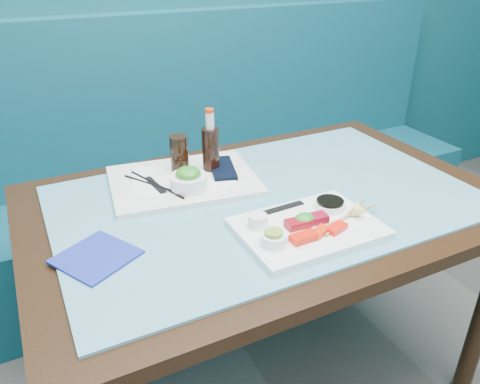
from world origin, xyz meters
name	(u,v)px	position (x,y,z in m)	size (l,w,h in m)	color
booth_bench	(179,193)	(0.00, 2.29, 0.37)	(3.00, 0.56, 1.17)	#0E4858
dining_table	(266,224)	(0.00, 1.45, 0.67)	(1.40, 0.90, 0.75)	black
glass_top	(267,199)	(0.00, 1.45, 0.75)	(1.22, 0.76, 0.01)	#579AAF
sashimi_plate	(308,228)	(0.00, 1.24, 0.77)	(0.36, 0.26, 0.02)	white
salmon_left	(304,237)	(-0.05, 1.18, 0.79)	(0.07, 0.03, 0.02)	red
salmon_mid	(319,232)	(0.00, 1.19, 0.78)	(0.06, 0.03, 0.01)	#FF2D0A
salmon_right	(337,228)	(0.05, 1.18, 0.78)	(0.06, 0.03, 0.01)	#FF190A
tuna_left	(298,224)	(-0.03, 1.24, 0.79)	(0.06, 0.04, 0.02)	maroon
tuna_right	(315,219)	(0.03, 1.24, 0.79)	(0.06, 0.04, 0.02)	maroon
seaweed_garnish	(305,219)	(0.00, 1.25, 0.79)	(0.05, 0.05, 0.03)	#1F8720
ramekin_wasabi	(274,239)	(-0.12, 1.20, 0.79)	(0.07, 0.07, 0.03)	white
wasabi_fill	(274,233)	(-0.12, 1.20, 0.81)	(0.05, 0.05, 0.01)	olive
ramekin_ginger	(258,222)	(-0.12, 1.29, 0.79)	(0.05, 0.05, 0.02)	white
ginger_fill	(258,217)	(-0.12, 1.29, 0.80)	(0.05, 0.05, 0.01)	#FFE6D1
soy_dish	(330,205)	(0.11, 1.29, 0.79)	(0.09, 0.09, 0.02)	white
soy_fill	(330,201)	(0.11, 1.29, 0.80)	(0.08, 0.08, 0.01)	black
lemon_wedge	(360,211)	(0.15, 1.21, 0.80)	(0.04, 0.04, 0.03)	#F7E675
chopstick_sleeve	(282,208)	(-0.01, 1.34, 0.78)	(0.13, 0.02, 0.00)	black
wooden_chopstick_a	(346,217)	(0.11, 1.22, 0.78)	(0.01, 0.01, 0.23)	#A2814C
wooden_chopstick_b	(349,216)	(0.12, 1.22, 0.78)	(0.01, 0.01, 0.22)	#AB8350
serving_tray	(184,181)	(-0.19, 1.65, 0.77)	(0.45, 0.34, 0.02)	silver
paper_placemat	(184,178)	(-0.19, 1.65, 0.78)	(0.31, 0.22, 0.00)	white
seaweed_bowl	(189,182)	(-0.20, 1.58, 0.80)	(0.11, 0.11, 0.04)	white
seaweed_salad	(188,173)	(-0.20, 1.58, 0.83)	(0.08, 0.08, 0.04)	#2B7D1C
cola_glass	(179,154)	(-0.18, 1.71, 0.83)	(0.06, 0.06, 0.12)	black
navy_pouch	(222,168)	(-0.05, 1.65, 0.78)	(0.07, 0.17, 0.01)	black
fork	(208,157)	(-0.06, 1.76, 0.78)	(0.01, 0.01, 0.08)	silver
black_chopstick_a	(154,185)	(-0.29, 1.64, 0.78)	(0.01, 0.01, 0.24)	black
black_chopstick_b	(157,184)	(-0.28, 1.64, 0.78)	(0.01, 0.01, 0.26)	black
tray_sleeve	(155,185)	(-0.28, 1.64, 0.78)	(0.02, 0.13, 0.00)	black
cola_bottle_body	(211,152)	(-0.08, 1.67, 0.84)	(0.06, 0.06, 0.16)	black
cola_bottle_neck	(210,121)	(-0.08, 1.67, 0.94)	(0.03, 0.03, 0.05)	silver
cola_bottle_cap	(209,111)	(-0.08, 1.67, 0.97)	(0.03, 0.03, 0.01)	red
blue_napkin	(96,257)	(-0.52, 1.37, 0.76)	(0.16, 0.16, 0.01)	navy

